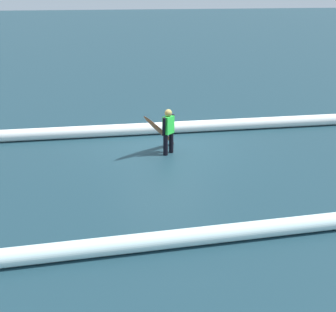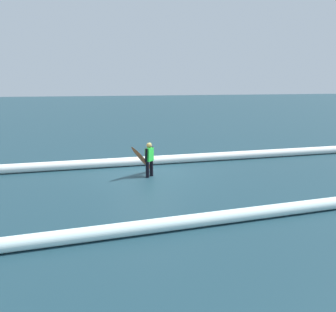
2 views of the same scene
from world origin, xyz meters
The scene contains 5 objects.
ground_plane centered at (0.00, 0.00, 0.00)m, with size 190.83×190.83×0.00m, color #1B3944.
surfer centered at (0.00, 0.48, 0.78)m, with size 0.41×0.47×1.40m.
surfboard centered at (0.22, 0.24, 0.67)m, with size 1.34×1.51×1.36m.
wave_crest_foreground centered at (-1.16, -1.53, 0.20)m, with size 0.40×0.40×23.89m, color white.
wave_crest_midground centered at (-0.95, 5.61, 0.18)m, with size 0.36×0.36×16.14m, color white.
Camera 2 is at (2.97, 13.40, 3.67)m, focal length 36.29 mm.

